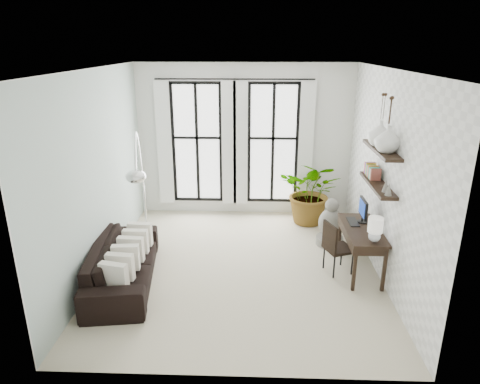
{
  "coord_description": "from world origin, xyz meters",
  "views": [
    {
      "loc": [
        0.23,
        -6.36,
        3.54
      ],
      "look_at": [
        -0.01,
        0.3,
        1.23
      ],
      "focal_mm": 32.0,
      "sensor_mm": 36.0,
      "label": 1
    }
  ],
  "objects_px": {
    "plant": "(312,192)",
    "buddha": "(331,225)",
    "desk_chair": "(335,245)",
    "arc_lamp": "(138,159)",
    "sofa": "(123,263)",
    "desk": "(363,233)"
  },
  "relations": [
    {
      "from": "sofa",
      "to": "buddha",
      "type": "xyz_separation_m",
      "value": [
        3.43,
        1.46,
        0.05
      ]
    },
    {
      "from": "sofa",
      "to": "desk_chair",
      "type": "xyz_separation_m",
      "value": [
        3.33,
        0.42,
        0.16
      ]
    },
    {
      "from": "plant",
      "to": "buddha",
      "type": "relative_size",
      "value": 1.5
    },
    {
      "from": "desk_chair",
      "to": "arc_lamp",
      "type": "distance_m",
      "value": 3.5
    },
    {
      "from": "desk_chair",
      "to": "arc_lamp",
      "type": "xyz_separation_m",
      "value": [
        -3.23,
        0.53,
        1.25
      ]
    },
    {
      "from": "sofa",
      "to": "plant",
      "type": "bearing_deg",
      "value": -60.13
    },
    {
      "from": "plant",
      "to": "desk",
      "type": "distance_m",
      "value": 2.13
    },
    {
      "from": "desk_chair",
      "to": "buddha",
      "type": "distance_m",
      "value": 1.05
    },
    {
      "from": "arc_lamp",
      "to": "buddha",
      "type": "bearing_deg",
      "value": 8.63
    },
    {
      "from": "buddha",
      "to": "sofa",
      "type": "bearing_deg",
      "value": -156.98
    },
    {
      "from": "plant",
      "to": "buddha",
      "type": "height_order",
      "value": "plant"
    },
    {
      "from": "desk",
      "to": "desk_chair",
      "type": "xyz_separation_m",
      "value": [
        -0.42,
        0.01,
        -0.22
      ]
    },
    {
      "from": "desk_chair",
      "to": "sofa",
      "type": "bearing_deg",
      "value": 166.87
    },
    {
      "from": "sofa",
      "to": "desk",
      "type": "relative_size",
      "value": 1.75
    },
    {
      "from": "desk",
      "to": "buddha",
      "type": "bearing_deg",
      "value": 106.65
    },
    {
      "from": "sofa",
      "to": "arc_lamp",
      "type": "distance_m",
      "value": 1.7
    },
    {
      "from": "desk",
      "to": "arc_lamp",
      "type": "xyz_separation_m",
      "value": [
        -3.64,
        0.54,
        1.02
      ]
    },
    {
      "from": "desk",
      "to": "arc_lamp",
      "type": "height_order",
      "value": "arc_lamp"
    },
    {
      "from": "desk",
      "to": "desk_chair",
      "type": "relative_size",
      "value": 1.49
    },
    {
      "from": "desk_chair",
      "to": "arc_lamp",
      "type": "bearing_deg",
      "value": 150.29
    },
    {
      "from": "sofa",
      "to": "arc_lamp",
      "type": "height_order",
      "value": "arc_lamp"
    },
    {
      "from": "sofa",
      "to": "plant",
      "type": "xyz_separation_m",
      "value": [
        3.2,
        2.48,
        0.35
      ]
    }
  ]
}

